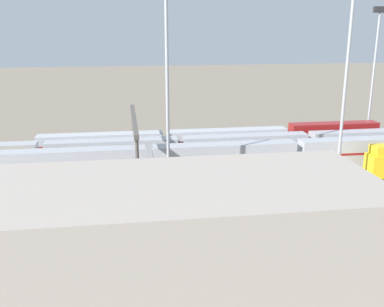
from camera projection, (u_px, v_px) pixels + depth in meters
The scene contains 14 objects.
ground_plane at pixel (231, 164), 78.44m from camera, with size 400.00×400.00×0.00m, color #756B5B.
track_bed_0 at pixel (219, 149), 87.93m from camera, with size 140.00×2.80×0.12m, color #3D3833.
track_bed_1 at pixel (224, 156), 83.18m from camera, with size 140.00×2.80×0.12m, color #4C443D.
track_bed_2 at pixel (231, 164), 78.43m from camera, with size 140.00×2.80×0.12m, color #4C443D.
track_bed_3 at pixel (238, 173), 73.67m from camera, with size 140.00×2.80×0.12m, color #3D3833.
track_bed_4 at pixel (246, 183), 68.92m from camera, with size 140.00×2.80×0.12m, color #3D3833.
train_on_track_3 at pixel (225, 159), 72.65m from camera, with size 119.80×3.06×5.00m.
train_on_track_0 at pixel (217, 139), 87.31m from camera, with size 66.40×3.06×4.40m.
train_on_track_1 at pixel (238, 145), 83.00m from camera, with size 114.80×3.00×4.40m.
light_mast_0 at pixel (375, 57), 91.33m from camera, with size 2.80×0.70×26.83m.
light_mast_1 at pixel (167, 49), 58.11m from camera, with size 2.80×0.70×32.84m.
light_mast_3 at pixel (349, 46), 61.97m from camera, with size 2.80×0.70×33.04m.
signal_gantry at pixel (134, 126), 74.04m from camera, with size 0.70×25.00×8.80m.
maintenance_shed at pixel (149, 234), 41.38m from camera, with size 42.32×16.16×9.75m, color #9E9389.
Camera 1 is at (17.93, 73.06, 23.29)m, focal length 42.32 mm.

